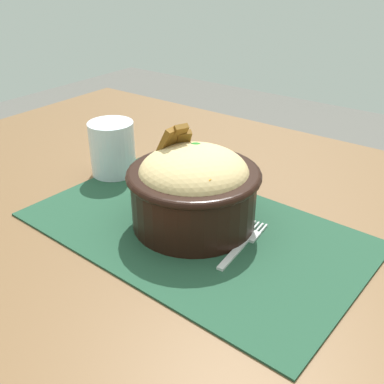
% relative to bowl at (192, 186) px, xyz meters
% --- Properties ---
extents(table, '(1.28, 0.91, 0.73)m').
position_rel_bowl_xyz_m(table, '(0.00, -0.01, -0.13)').
color(table, brown).
rests_on(table, ground_plane).
extents(placemat, '(0.48, 0.31, 0.00)m').
position_rel_bowl_xyz_m(placemat, '(0.01, -0.01, -0.06)').
color(placemat, '#1E422D').
rests_on(placemat, table).
extents(bowl, '(0.21, 0.21, 0.14)m').
position_rel_bowl_xyz_m(bowl, '(0.00, 0.00, 0.00)').
color(bowl, black).
rests_on(bowl, placemat).
extents(fork, '(0.03, 0.13, 0.00)m').
position_rel_bowl_xyz_m(fork, '(0.09, -0.00, -0.06)').
color(fork, silver).
rests_on(fork, placemat).
extents(drinking_glass, '(0.08, 0.08, 0.10)m').
position_rel_bowl_xyz_m(drinking_glass, '(-0.21, 0.05, -0.02)').
color(drinking_glass, silver).
rests_on(drinking_glass, table).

